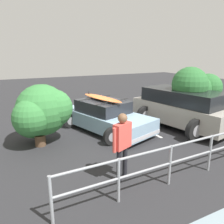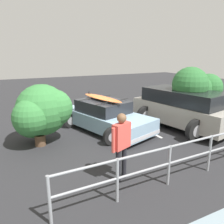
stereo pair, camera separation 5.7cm
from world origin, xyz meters
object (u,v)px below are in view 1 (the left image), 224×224
at_px(bush_near_right, 193,97).
at_px(bush_near_left, 41,113).
at_px(person_bystander, 122,141).
at_px(sedan_car, 105,116).
at_px(suv_car, 182,108).

bearing_deg(bush_near_right, bush_near_left, -5.93).
bearing_deg(person_bystander, bush_near_right, -152.57).
height_order(bush_near_left, bush_near_right, bush_near_right).
height_order(sedan_car, bush_near_left, bush_near_left).
height_order(sedan_car, person_bystander, person_bystander).
bearing_deg(bush_near_right, person_bystander, 27.43).
relative_size(bush_near_left, bush_near_right, 0.79).
relative_size(sedan_car, bush_near_left, 2.13).
xyz_separation_m(sedan_car, person_bystander, (1.21, 3.68, 0.46)).
bearing_deg(person_bystander, bush_near_left, -67.03).
distance_m(sedan_car, suv_car, 3.40).
bearing_deg(sedan_car, bush_near_right, 166.34).
xyz_separation_m(sedan_car, bush_near_left, (2.65, 0.28, 0.55)).
bearing_deg(bush_near_right, suv_car, 13.91).
distance_m(person_bystander, bush_near_left, 3.69).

